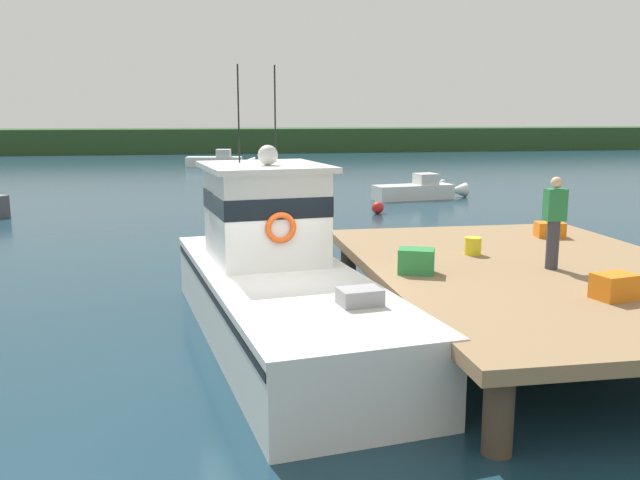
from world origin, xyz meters
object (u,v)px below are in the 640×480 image
Objects in this scene: crate_stack_near_edge at (550,230)px; mooring_buoy_channel_marker at (378,208)px; deckhand_by_the_boat at (554,221)px; moored_boat_off_the_point at (219,161)px; crate_single_by_cleat at (416,261)px; moored_boat_far_right at (419,190)px; crate_single_far at (615,286)px; main_fishing_boat at (274,278)px; mooring_buoy_outer at (443,182)px; bait_bucket at (473,246)px.

crate_stack_near_edge is 12.10m from mooring_buoy_channel_marker.
deckhand_by_the_boat is 0.31× the size of moored_boat_off_the_point.
mooring_buoy_channel_marker is (3.22, 14.86, -1.18)m from crate_single_by_cleat.
deckhand_by_the_boat reaches higher than moored_boat_far_right.
deckhand_by_the_boat is 3.42× the size of mooring_buoy_channel_marker.
main_fishing_boat is at bearing 148.50° from crate_single_far.
crate_single_by_cleat is 1.75× the size of mooring_buoy_outer.
crate_single_far reaches higher than mooring_buoy_outer.
moored_boat_far_right is at bearing -119.72° from mooring_buoy_outer.
mooring_buoy_channel_marker is (0.74, 14.93, -1.82)m from deckhand_by_the_boat.
crate_single_by_cleat is 20.12m from moored_boat_far_right.
main_fishing_boat is 2.55m from crate_single_by_cleat.
crate_stack_near_edge is at bearing -86.22° from mooring_buoy_channel_marker.
crate_single_by_cleat is at bearing 178.46° from deckhand_by_the_boat.
crate_single_far is at bearing -83.53° from moored_boat_off_the_point.
deckhand_by_the_boat is 25.73m from mooring_buoy_outer.
crate_single_far is 1.00× the size of crate_single_by_cleat.
mooring_buoy_channel_marker is at bearing -122.67° from mooring_buoy_outer.
deckhand_by_the_boat is at bearing -10.66° from main_fishing_boat.
mooring_buoy_outer is at bearing 68.95° from crate_single_by_cleat.
crate_stack_near_edge is 0.37× the size of deckhand_by_the_boat.
moored_boat_off_the_point is at bearing 96.47° from crate_single_far.
bait_bucket is at bearing -147.98° from crate_stack_near_edge.
moored_boat_far_right is 13.85× the size of mooring_buoy_outer.
moored_boat_far_right is (3.92, 21.15, -0.98)m from crate_single_far.
crate_single_by_cleat is 0.37× the size of deckhand_by_the_boat.
mooring_buoy_outer is at bearing 60.28° from moored_boat_far_right.
crate_stack_near_edge is 22.49m from mooring_buoy_outer.
crate_stack_near_edge reaches higher than moored_boat_far_right.
moored_boat_far_right is at bearing 79.50° from crate_single_far.
crate_single_by_cleat is 1.76× the size of bait_bucket.
main_fishing_boat reaches higher than mooring_buoy_channel_marker.
bait_bucket reaches higher than mooring_buoy_outer.
crate_single_far is 0.13× the size of moored_boat_far_right.
mooring_buoy_channel_marker is (0.83, 16.93, -1.15)m from crate_single_far.
main_fishing_boat reaches higher than crate_single_far.
deckhand_by_the_boat is 40.71m from moored_boat_off_the_point.
moored_boat_far_right is at bearing 53.72° from mooring_buoy_channel_marker.
crate_single_far is at bearing -40.91° from crate_single_by_cleat.
moored_boat_far_right is (4.74, 17.76, -0.96)m from bait_bucket.
crate_single_by_cleat is 40.40m from moored_boat_off_the_point.
deckhand_by_the_boat is at bearing 87.57° from crate_single_far.
main_fishing_boat reaches higher than crate_single_by_cleat.
deckhand_by_the_boat is (2.48, -0.07, 0.64)m from crate_single_by_cleat.
moored_boat_far_right is 5.23m from mooring_buoy_channel_marker.
moored_boat_off_the_point is (-8.73, 21.24, 0.04)m from moored_boat_far_right.
moored_boat_off_the_point is at bearing 93.43° from crate_single_by_cleat.
deckhand_by_the_boat is at bearing -56.73° from bait_bucket.
moored_boat_off_the_point reaches higher than mooring_buoy_outer.
crate_stack_near_edge is at bearing -104.09° from mooring_buoy_outer.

